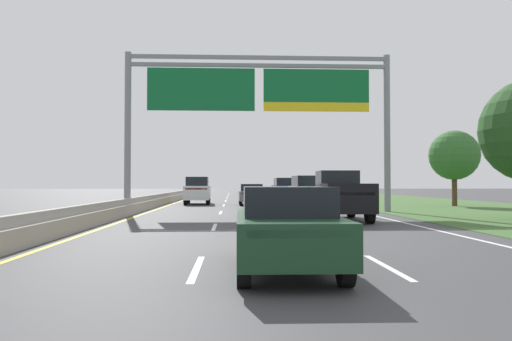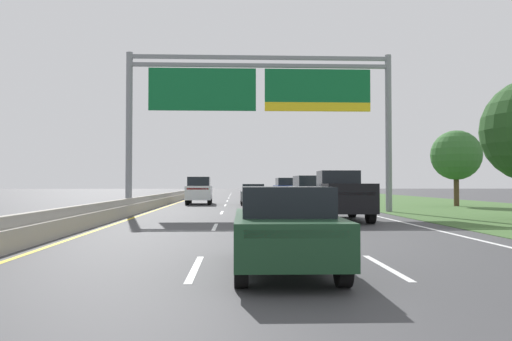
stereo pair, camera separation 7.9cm
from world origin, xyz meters
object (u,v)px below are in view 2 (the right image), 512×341
roadside_tree_mid (456,155)px  car_white_left_lane_suv (199,190)px  car_blue_right_lane_suv (286,189)px  car_grey_centre_lane_sedan (253,194)px  car_silver_right_lane_suv (308,191)px  car_darkgreen_centre_lane_sedan (284,227)px  overhead_sign_gantry (260,98)px  pickup_truck_black (341,196)px

roadside_tree_mid → car_white_left_lane_suv: bearing=167.0°
car_blue_right_lane_suv → car_grey_centre_lane_sedan: car_blue_right_lane_suv is taller
car_silver_right_lane_suv → roadside_tree_mid: (10.84, 2.16, 2.50)m
car_silver_right_lane_suv → car_darkgreen_centre_lane_sedan: size_ratio=1.07×
car_silver_right_lane_suv → car_blue_right_lane_suv: size_ratio=1.00×
overhead_sign_gantry → car_grey_centre_lane_sedan: overhead_sign_gantry is taller
roadside_tree_mid → car_blue_right_lane_suv: bearing=135.7°
pickup_truck_black → roadside_tree_mid: (10.89, 12.55, 2.52)m
car_blue_right_lane_suv → roadside_tree_mid: (11.01, -10.76, 2.50)m
overhead_sign_gantry → car_silver_right_lane_suv: (3.34, 4.37, -5.34)m
overhead_sign_gantry → car_grey_centre_lane_sedan: size_ratio=3.42×
car_blue_right_lane_suv → car_darkgreen_centre_lane_sedan: (-3.64, -35.90, -0.28)m
car_darkgreen_centre_lane_sedan → car_grey_centre_lane_sedan: 27.90m
car_blue_right_lane_suv → car_grey_centre_lane_sedan: 8.64m
pickup_truck_black → car_darkgreen_centre_lane_sedan: bearing=165.0°
car_silver_right_lane_suv → car_grey_centre_lane_sedan: size_ratio=1.07×
overhead_sign_gantry → car_blue_right_lane_suv: size_ratio=3.19×
pickup_truck_black → car_silver_right_lane_suv: (0.05, 10.39, 0.02)m
car_silver_right_lane_suv → car_blue_right_lane_suv: 12.92m
car_darkgreen_centre_lane_sedan → roadside_tree_mid: 29.22m
overhead_sign_gantry → car_white_left_lane_suv: 12.75m
overhead_sign_gantry → car_darkgreen_centre_lane_sedan: overhead_sign_gantry is taller
overhead_sign_gantry → car_darkgreen_centre_lane_sedan: (-0.46, -18.60, -5.62)m
car_white_left_lane_suv → car_blue_right_lane_suv: (7.38, 6.50, 0.00)m
car_darkgreen_centre_lane_sedan → car_grey_centre_lane_sedan: same height
car_white_left_lane_suv → car_darkgreen_centre_lane_sedan: 29.63m
car_blue_right_lane_suv → car_darkgreen_centre_lane_sedan: size_ratio=1.07×
pickup_truck_black → car_grey_centre_lane_sedan: (-3.40, 15.32, -0.26)m
pickup_truck_black → car_grey_centre_lane_sedan: pickup_truck_black is taller
car_white_left_lane_suv → car_darkgreen_centre_lane_sedan: (3.75, -29.39, -0.28)m
car_silver_right_lane_suv → car_grey_centre_lane_sedan: (-3.45, 4.92, -0.28)m
car_grey_centre_lane_sedan → car_silver_right_lane_suv: bearing=-145.2°
car_white_left_lane_suv → car_silver_right_lane_suv: bearing=-131.6°
overhead_sign_gantry → car_silver_right_lane_suv: 7.67m
overhead_sign_gantry → roadside_tree_mid: (14.18, 6.53, -2.84)m
roadside_tree_mid → car_darkgreen_centre_lane_sedan: bearing=-120.2°
pickup_truck_black → car_darkgreen_centre_lane_sedan: 13.14m
overhead_sign_gantry → car_grey_centre_lane_sedan: bearing=90.6°
car_darkgreen_centre_lane_sedan → car_white_left_lane_suv: bearing=8.0°
car_silver_right_lane_suv → roadside_tree_mid: size_ratio=0.88×
car_white_left_lane_suv → car_darkgreen_centre_lane_sedan: car_white_left_lane_suv is taller
pickup_truck_black → roadside_tree_mid: roadside_tree_mid is taller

